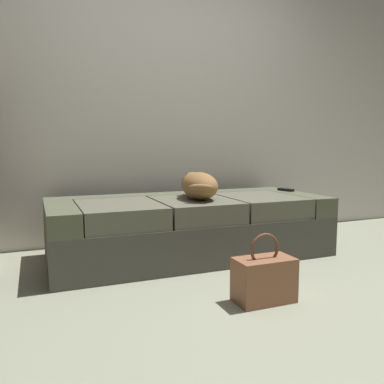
% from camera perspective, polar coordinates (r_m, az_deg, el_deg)
% --- Properties ---
extents(ground_plane, '(10.00, 10.00, 0.00)m').
position_cam_1_polar(ground_plane, '(2.19, 10.31, -15.98)').
color(ground_plane, gray).
extents(back_wall, '(6.40, 0.10, 2.80)m').
position_cam_1_polar(back_wall, '(3.63, -4.38, 15.58)').
color(back_wall, silver).
rests_on(back_wall, ground).
extents(couch, '(2.08, 0.88, 0.45)m').
position_cam_1_polar(couch, '(3.03, -0.36, -5.07)').
color(couch, '#49473F').
rests_on(couch, ground).
extents(dog_tan, '(0.30, 0.59, 0.20)m').
position_cam_1_polar(dog_tan, '(2.93, 0.89, 1.00)').
color(dog_tan, olive).
rests_on(dog_tan, couch).
extents(tv_remote, '(0.08, 0.16, 0.02)m').
position_cam_1_polar(tv_remote, '(3.53, 13.45, 0.32)').
color(tv_remote, black).
rests_on(tv_remote, couch).
extents(handbag, '(0.32, 0.18, 0.38)m').
position_cam_1_polar(handbag, '(2.21, 10.41, -12.28)').
color(handbag, '#915A3D').
rests_on(handbag, ground).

